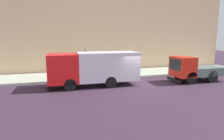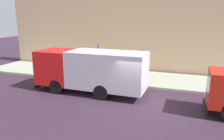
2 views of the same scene
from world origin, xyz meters
The scene contains 8 objects.
ground centered at (0.00, 0.00, 0.00)m, with size 80.00×80.00×0.00m, color #362435.
sidewalk centered at (5.17, 0.00, 0.09)m, with size 4.34×30.00×0.18m, color #A6AE9C.
building_facade centered at (7.84, 0.00, 5.63)m, with size 0.50×30.00×11.27m, color #D4AE82.
large_utility_truck centered at (1.07, 3.43, 1.57)m, with size 2.40×7.37×2.77m.
small_flatbed_truck centered at (0.15, -5.55, 1.10)m, with size 2.01×5.07×2.29m.
pedestrian_walking centered at (3.63, 4.12, 1.00)m, with size 0.46×0.46×1.58m.
traffic_cone_orange centered at (3.81, 6.01, 0.54)m, with size 0.51×0.51×0.73m, color orange.
street_sign_post centered at (3.32, 3.78, 1.80)m, with size 0.44×0.08×2.76m.
Camera 1 is at (-14.27, 6.25, 4.02)m, focal length 30.84 mm.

